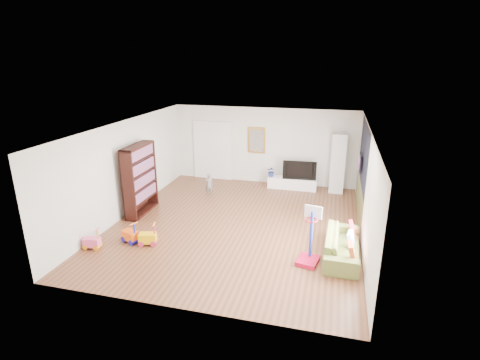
% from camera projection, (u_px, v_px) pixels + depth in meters
% --- Properties ---
extents(floor, '(6.50, 7.50, 0.00)m').
position_uv_depth(floor, '(236.00, 224.00, 10.26)').
color(floor, brown).
rests_on(floor, ground).
extents(ceiling, '(6.50, 7.50, 0.00)m').
position_uv_depth(ceiling, '(236.00, 126.00, 9.41)').
color(ceiling, white).
rests_on(ceiling, ground).
extents(wall_back, '(6.50, 0.00, 2.70)m').
position_uv_depth(wall_back, '(264.00, 146.00, 13.28)').
color(wall_back, silver).
rests_on(wall_back, ground).
extents(wall_front, '(6.50, 0.00, 2.70)m').
position_uv_depth(wall_front, '(179.00, 243.00, 6.39)').
color(wall_front, white).
rests_on(wall_front, ground).
extents(wall_left, '(0.00, 7.50, 2.70)m').
position_uv_depth(wall_left, '(126.00, 169.00, 10.61)').
color(wall_left, white).
rests_on(wall_left, ground).
extents(wall_right, '(0.00, 7.50, 2.70)m').
position_uv_depth(wall_right, '(365.00, 188.00, 9.06)').
color(wall_right, white).
rests_on(wall_right, ground).
extents(navy_accent, '(0.01, 3.20, 1.70)m').
position_uv_depth(navy_accent, '(364.00, 154.00, 10.19)').
color(navy_accent, black).
rests_on(navy_accent, wall_right).
extents(olive_wainscot, '(0.01, 3.20, 1.00)m').
position_uv_depth(olive_wainscot, '(359.00, 200.00, 10.62)').
color(olive_wainscot, brown).
rests_on(olive_wainscot, wall_right).
extents(doorway, '(1.45, 0.06, 2.10)m').
position_uv_depth(doorway, '(213.00, 151.00, 13.79)').
color(doorway, white).
rests_on(doorway, ground).
extents(painting_back, '(0.62, 0.06, 0.92)m').
position_uv_depth(painting_back, '(257.00, 140.00, 13.24)').
color(painting_back, gold).
rests_on(painting_back, wall_back).
extents(artwork_right, '(0.04, 0.56, 0.46)m').
position_uv_depth(artwork_right, '(360.00, 162.00, 10.49)').
color(artwork_right, '#7F3F8C').
rests_on(artwork_right, wall_right).
extents(media_console, '(1.67, 0.42, 0.39)m').
position_uv_depth(media_console, '(292.00, 183.00, 12.95)').
color(media_console, white).
rests_on(media_console, ground).
extents(tall_cabinet, '(0.47, 0.47, 2.00)m').
position_uv_depth(tall_cabinet, '(338.00, 163.00, 12.41)').
color(tall_cabinet, silver).
rests_on(tall_cabinet, ground).
extents(bookshelf, '(0.38, 1.39, 2.03)m').
position_uv_depth(bookshelf, '(140.00, 180.00, 10.73)').
color(bookshelf, black).
rests_on(bookshelf, ground).
extents(sofa, '(0.81, 1.96, 0.57)m').
position_uv_depth(sofa, '(342.00, 245.00, 8.54)').
color(sofa, olive).
rests_on(sofa, ground).
extents(basketball_hoop, '(0.55, 0.62, 1.31)m').
position_uv_depth(basketball_hoop, '(309.00, 236.00, 8.15)').
color(basketball_hoop, '#B50B30').
rests_on(basketball_hoop, ground).
extents(ride_on_yellow, '(0.47, 0.36, 0.56)m').
position_uv_depth(ride_on_yellow, '(147.00, 234.00, 9.07)').
color(ride_on_yellow, yellow).
rests_on(ride_on_yellow, ground).
extents(ride_on_orange, '(0.48, 0.40, 0.56)m').
position_uv_depth(ride_on_orange, '(130.00, 232.00, 9.20)').
color(ride_on_orange, orange).
rests_on(ride_on_orange, ground).
extents(ride_on_pink, '(0.41, 0.28, 0.51)m').
position_uv_depth(ride_on_pink, '(91.00, 239.00, 8.90)').
color(ride_on_pink, '#F5588C').
rests_on(ride_on_pink, ground).
extents(child, '(0.31, 0.26, 0.73)m').
position_uv_depth(child, '(209.00, 184.00, 12.31)').
color(child, slate).
rests_on(child, ground).
extents(tv, '(1.13, 0.23, 0.65)m').
position_uv_depth(tv, '(300.00, 169.00, 12.72)').
color(tv, black).
rests_on(tv, media_console).
extents(vase_plant, '(0.35, 0.30, 0.37)m').
position_uv_depth(vase_plant, '(272.00, 171.00, 12.98)').
color(vase_plant, navy).
rests_on(vase_plant, media_console).
extents(pillow_left, '(0.10, 0.37, 0.36)m').
position_uv_depth(pillow_left, '(352.00, 251.00, 7.93)').
color(pillow_left, '#C2512B').
rests_on(pillow_left, sofa).
extents(pillow_center, '(0.15, 0.35, 0.34)m').
position_uv_depth(pillow_center, '(351.00, 239.00, 8.47)').
color(pillow_center, white).
rests_on(pillow_center, sofa).
extents(pillow_right, '(0.12, 0.35, 0.34)m').
position_uv_depth(pillow_right, '(352.00, 229.00, 8.97)').
color(pillow_right, red).
rests_on(pillow_right, sofa).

